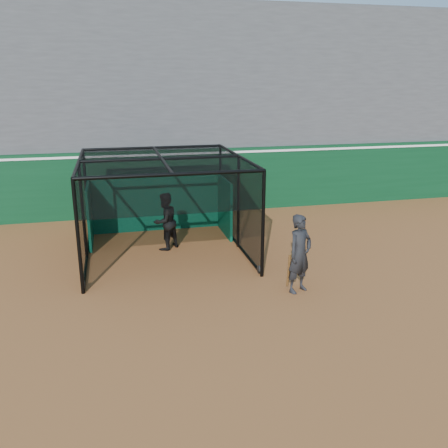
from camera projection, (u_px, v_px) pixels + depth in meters
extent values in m
plane|color=brown|center=(195.00, 312.00, 10.69)|extent=(120.00, 120.00, 0.00)
cube|color=#0A371B|center=(156.00, 182.00, 18.24)|extent=(50.00, 0.45, 2.50)
cube|color=white|center=(155.00, 154.00, 17.93)|extent=(50.00, 0.50, 0.08)
cube|color=#4C4C4F|center=(145.00, 107.00, 21.10)|extent=(50.00, 7.85, 7.75)
cube|color=#4C4C4F|center=(136.00, 9.00, 22.99)|extent=(50.00, 0.30, 1.20)
cube|color=#07472F|center=(156.00, 203.00, 16.31)|extent=(4.47, 0.10, 1.90)
cylinder|color=black|center=(83.00, 286.00, 11.76)|extent=(0.08, 0.22, 0.22)
cylinder|color=black|center=(260.00, 270.00, 12.78)|extent=(0.08, 0.22, 0.22)
cylinder|color=black|center=(89.00, 232.00, 15.97)|extent=(0.08, 0.22, 0.22)
cylinder|color=black|center=(222.00, 223.00, 16.98)|extent=(0.08, 0.22, 0.22)
imported|color=black|center=(165.00, 221.00, 14.45)|extent=(1.09, 1.06, 1.77)
imported|color=black|center=(300.00, 254.00, 11.47)|extent=(0.85, 0.74, 1.96)
cylinder|color=#593819|center=(289.00, 270.00, 11.58)|extent=(0.15, 0.37, 0.96)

